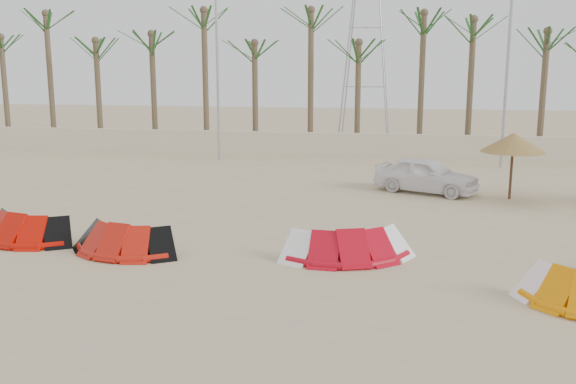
% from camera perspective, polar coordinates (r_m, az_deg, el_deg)
% --- Properties ---
extents(ground, '(120.00, 120.00, 0.00)m').
position_cam_1_polar(ground, '(13.12, -4.50, -10.75)').
color(ground, tan).
rests_on(ground, ground).
extents(boundary_wall, '(60.00, 0.30, 1.30)m').
position_cam_1_polar(boundary_wall, '(34.17, 4.54, 4.17)').
color(boundary_wall, beige).
rests_on(boundary_wall, ground).
extents(palm_line, '(52.00, 4.00, 7.70)m').
position_cam_1_polar(palm_line, '(35.37, 6.03, 13.80)').
color(palm_line, brown).
rests_on(palm_line, ground).
extents(lamp_b, '(1.25, 0.14, 11.00)m').
position_cam_1_polar(lamp_b, '(33.02, -6.27, 12.79)').
color(lamp_b, '#A5A8AD').
rests_on(lamp_b, ground).
extents(lamp_c, '(1.25, 0.14, 11.00)m').
position_cam_1_polar(lamp_c, '(32.16, 19.10, 12.28)').
color(lamp_c, '#A5A8AD').
rests_on(lamp_c, ground).
extents(pylon, '(3.00, 3.00, 14.00)m').
position_cam_1_polar(pylon, '(40.12, 6.74, 4.27)').
color(pylon, '#A5A8AD').
rests_on(pylon, ground).
extents(kite_red_left, '(3.40, 2.11, 0.90)m').
position_cam_1_polar(kite_red_left, '(19.68, -22.06, -2.72)').
color(kite_red_left, '#B80B01').
rests_on(kite_red_left, ground).
extents(kite_red_mid, '(3.22, 2.01, 0.90)m').
position_cam_1_polar(kite_red_mid, '(17.62, -14.11, -3.81)').
color(kite_red_mid, '#B5160A').
rests_on(kite_red_mid, ground).
extents(kite_red_right, '(3.67, 2.41, 0.90)m').
position_cam_1_polar(kite_red_right, '(16.71, 5.45, -4.33)').
color(kite_red_right, '#B20717').
rests_on(kite_red_right, ground).
extents(parasol_left, '(2.34, 2.34, 2.45)m').
position_cam_1_polar(parasol_left, '(24.75, 19.38, 4.17)').
color(parasol_left, '#4C331E').
rests_on(parasol_left, ground).
extents(car, '(4.31, 3.13, 1.36)m').
position_cam_1_polar(car, '(25.33, 12.20, 1.48)').
color(car, white).
rests_on(car, ground).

